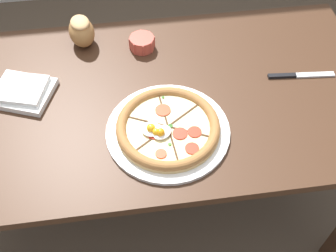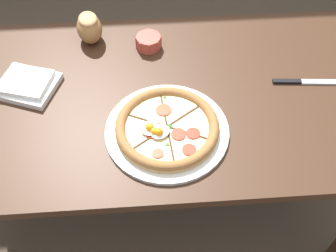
{
  "view_description": "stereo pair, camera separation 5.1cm",
  "coord_description": "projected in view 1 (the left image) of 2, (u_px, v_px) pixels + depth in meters",
  "views": [
    {
      "loc": [
        -0.05,
        -0.9,
        1.74
      ],
      "look_at": [
        0.05,
        -0.15,
        0.77
      ],
      "focal_mm": 45.0,
      "sensor_mm": 36.0,
      "label": 1
    },
    {
      "loc": [
        -0.0,
        -0.91,
        1.74
      ],
      "look_at": [
        0.05,
        -0.15,
        0.77
      ],
      "focal_mm": 45.0,
      "sensor_mm": 36.0,
      "label": 2
    }
  ],
  "objects": [
    {
      "name": "pizza",
      "position": [
        168.0,
        128.0,
        1.23
      ],
      "size": [
        0.37,
        0.37,
        0.06
      ],
      "color": "white",
      "rests_on": "dining_table"
    },
    {
      "name": "dining_table",
      "position": [
        147.0,
        116.0,
        1.42
      ],
      "size": [
        1.51,
        0.78,
        0.74
      ],
      "color": "#422819",
      "rests_on": "ground_plane"
    },
    {
      "name": "ramekin_bowl",
      "position": [
        142.0,
        43.0,
        1.46
      ],
      "size": [
        0.09,
        0.09,
        0.05
      ],
      "color": "#C64C3D",
      "rests_on": "dining_table"
    },
    {
      "name": "knife_main",
      "position": [
        300.0,
        75.0,
        1.39
      ],
      "size": [
        0.22,
        0.04,
        0.01
      ],
      "rotation": [
        0.0,
        0.0,
        -0.08
      ],
      "color": "silver",
      "rests_on": "dining_table"
    },
    {
      "name": "bread_piece_mid",
      "position": [
        81.0,
        31.0,
        1.45
      ],
      "size": [
        0.11,
        0.13,
        0.1
      ],
      "rotation": [
        0.0,
        0.0,
        1.8
      ],
      "color": "#A3703D",
      "rests_on": "dining_table"
    },
    {
      "name": "napkin_folded",
      "position": [
        22.0,
        91.0,
        1.33
      ],
      "size": [
        0.22,
        0.21,
        0.04
      ],
      "rotation": [
        0.0,
        0.0,
        -0.36
      ],
      "color": "white",
      "rests_on": "dining_table"
    },
    {
      "name": "ground_plane",
      "position": [
        152.0,
        205.0,
        1.92
      ],
      "size": [
        12.0,
        12.0,
        0.0
      ],
      "primitive_type": "plane",
      "color": "brown"
    }
  ]
}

